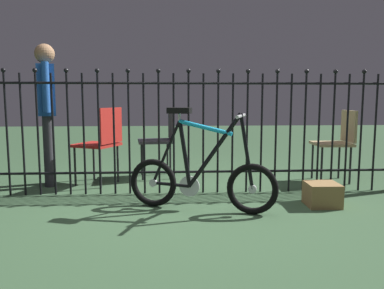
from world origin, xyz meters
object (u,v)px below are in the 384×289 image
object	(u,v)px
chair_tan	(339,138)
display_crate	(322,194)
bicycle	(201,177)
person_visitor	(47,103)
chair_red	(102,139)
chair_charcoal	(162,136)

from	to	relation	value
chair_tan	display_crate	size ratio (longest dim) A/B	2.92
bicycle	person_visitor	size ratio (longest dim) A/B	0.81
chair_red	chair_charcoal	world-z (taller)	chair_red
bicycle	display_crate	xyz separation A→B (m)	(1.10, 0.07, -0.19)
bicycle	person_visitor	xyz separation A→B (m)	(-1.59, 1.05, 0.62)
chair_charcoal	bicycle	bearing A→B (deg)	-75.84
bicycle	chair_charcoal	world-z (taller)	bicycle
chair_tan	person_visitor	size ratio (longest dim) A/B	0.53
bicycle	person_visitor	distance (m)	2.00
chair_tan	person_visitor	world-z (taller)	person_visitor
chair_red	chair_tan	size ratio (longest dim) A/B	1.04
chair_charcoal	person_visitor	world-z (taller)	person_visitor
chair_charcoal	display_crate	size ratio (longest dim) A/B	2.97
bicycle	person_visitor	world-z (taller)	person_visitor
person_visitor	bicycle	bearing A→B (deg)	-33.35
chair_tan	chair_charcoal	distance (m)	2.06
chair_red	display_crate	world-z (taller)	chair_red
bicycle	display_crate	bearing A→B (deg)	3.85
display_crate	person_visitor	bearing A→B (deg)	160.08
chair_red	chair_tan	world-z (taller)	chair_red
chair_red	chair_charcoal	xyz separation A→B (m)	(0.65, 0.38, -0.01)
chair_tan	chair_charcoal	size ratio (longest dim) A/B	0.98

